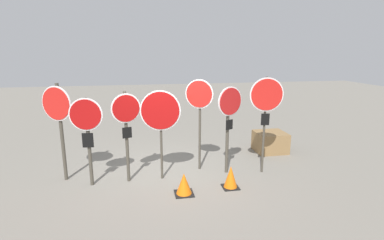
{
  "coord_description": "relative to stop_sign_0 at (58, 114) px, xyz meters",
  "views": [
    {
      "loc": [
        -0.62,
        -7.0,
        3.06
      ],
      "look_at": [
        0.66,
        0.0,
        1.38
      ],
      "focal_mm": 28.0,
      "sensor_mm": 36.0,
      "label": 1
    }
  ],
  "objects": [
    {
      "name": "stop_sign_3",
      "position": [
        2.3,
        -0.36,
        -0.02
      ],
      "size": [
        0.93,
        0.17,
        2.16
      ],
      "rotation": [
        0.0,
        0.0,
        -0.15
      ],
      "color": "#474238",
      "rests_on": "ground"
    },
    {
      "name": "stop_sign_2",
      "position": [
        1.52,
        -0.36,
        -0.12
      ],
      "size": [
        0.65,
        0.22,
        2.15
      ],
      "rotation": [
        0.0,
        0.0,
        0.28
      ],
      "color": "#474238",
      "rests_on": "ground"
    },
    {
      "name": "storage_crate",
      "position": [
        5.74,
        1.07,
        -1.32
      ],
      "size": [
        0.9,
        0.84,
        0.6
      ],
      "color": "olive",
      "rests_on": "ground"
    },
    {
      "name": "traffic_cone_0",
      "position": [
        2.7,
        -1.21,
        -1.39
      ],
      "size": [
        0.41,
        0.41,
        0.48
      ],
      "color": "black",
      "rests_on": "ground"
    },
    {
      "name": "ground_plane",
      "position": [
        2.42,
        -0.11,
        -1.62
      ],
      "size": [
        40.0,
        40.0,
        0.0
      ],
      "primitive_type": "plane",
      "color": "gray"
    },
    {
      "name": "stop_sign_5",
      "position": [
        3.97,
        -0.27,
        -0.08
      ],
      "size": [
        0.67,
        0.31,
        2.2
      ],
      "rotation": [
        0.0,
        0.0,
        0.41
      ],
      "color": "#474238",
      "rests_on": "ground"
    },
    {
      "name": "traffic_cone_1",
      "position": [
        3.79,
        -1.09,
        -1.37
      ],
      "size": [
        0.37,
        0.37,
        0.51
      ],
      "color": "black",
      "rests_on": "ground"
    },
    {
      "name": "stop_sign_6",
      "position": [
        4.85,
        -0.43,
        0.21
      ],
      "size": [
        0.82,
        0.16,
        2.43
      ],
      "rotation": [
        0.0,
        0.0,
        -0.14
      ],
      "color": "#474238",
      "rests_on": "ground"
    },
    {
      "name": "stop_sign_0",
      "position": [
        0.0,
        0.0,
        0.0
      ],
      "size": [
        0.71,
        0.42,
        2.32
      ],
      "rotation": [
        0.0,
        0.0,
        -0.51
      ],
      "color": "#474238",
      "rests_on": "ground"
    },
    {
      "name": "stop_sign_1",
      "position": [
        0.67,
        -0.43,
        -0.19
      ],
      "size": [
        0.73,
        0.17,
        2.05
      ],
      "rotation": [
        0.0,
        0.0,
        -0.12
      ],
      "color": "#474238",
      "rests_on": "ground"
    },
    {
      "name": "stop_sign_4",
      "position": [
        3.3,
        0.07,
        0.15
      ],
      "size": [
        0.64,
        0.38,
        2.35
      ],
      "rotation": [
        0.0,
        0.0,
        -0.53
      ],
      "color": "#474238",
      "rests_on": "ground"
    }
  ]
}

